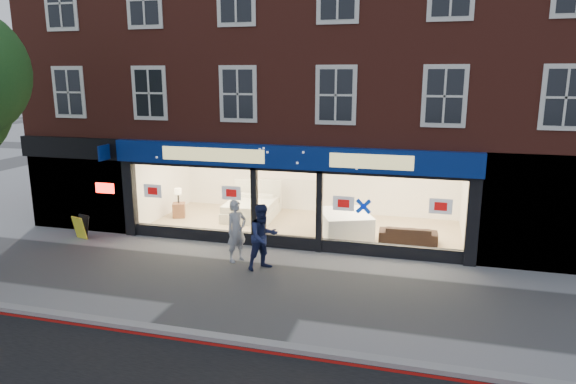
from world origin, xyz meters
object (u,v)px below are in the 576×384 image
at_px(a_board, 81,227).
at_px(pedestrian_blue, 263,237).
at_px(pedestrian_grey, 237,231).
at_px(mattress_stack, 345,224).
at_px(sofa, 408,234).
at_px(display_bed, 251,208).

bearing_deg(a_board, pedestrian_blue, 7.35).
bearing_deg(pedestrian_grey, a_board, 116.40).
xyz_separation_m(mattress_stack, pedestrian_grey, (-2.71, -3.04, 0.44)).
relative_size(mattress_stack, pedestrian_blue, 1.26).
height_order(sofa, a_board, a_board).
bearing_deg(mattress_stack, pedestrian_grey, -131.72).
distance_m(display_bed, mattress_stack, 3.96).
relative_size(mattress_stack, pedestrian_grey, 1.30).
xyz_separation_m(pedestrian_grey, pedestrian_blue, (0.95, -0.41, 0.02)).
xyz_separation_m(mattress_stack, sofa, (2.10, -0.27, -0.11)).
height_order(display_bed, sofa, display_bed).
bearing_deg(display_bed, mattress_stack, -22.09).
relative_size(display_bed, mattress_stack, 0.97).
bearing_deg(mattress_stack, display_bed, 161.60).
bearing_deg(a_board, pedestrian_grey, 9.94).
relative_size(a_board, pedestrian_blue, 0.42).
bearing_deg(sofa, pedestrian_grey, 27.79).
xyz_separation_m(display_bed, sofa, (5.86, -1.52, -0.08)).
height_order(mattress_stack, sofa, mattress_stack).
bearing_deg(pedestrian_blue, mattress_stack, 15.03).
bearing_deg(a_board, mattress_stack, 31.87).
relative_size(pedestrian_grey, pedestrian_blue, 0.97).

